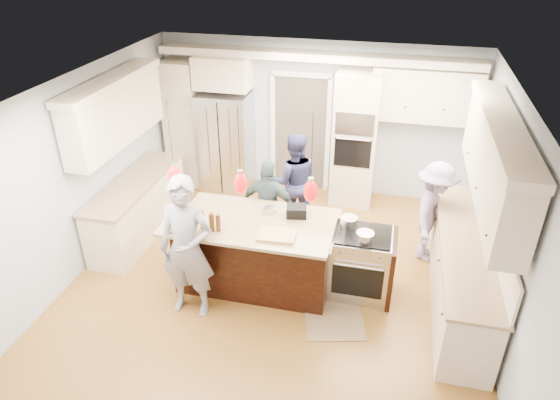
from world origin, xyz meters
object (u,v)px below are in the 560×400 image
Objects in this scene: kitchen_island at (257,250)px; person_far_left at (294,181)px; refrigerator at (226,142)px; island_range at (362,263)px; person_bar_end at (187,248)px.

person_far_left is (0.18, 1.53, 0.31)m from kitchen_island.
person_far_left is at bearing 83.46° from kitchen_island.
refrigerator reaches higher than island_range.
island_range is at bearing 116.27° from person_far_left.
refrigerator is 0.86× the size of kitchen_island.
refrigerator is 3.71m from island_range.
island_range is 0.49× the size of person_bar_end.
person_bar_end is at bearing -79.02° from refrigerator.
person_bar_end is (0.65, -3.35, 0.04)m from refrigerator.
person_bar_end is at bearing -157.39° from island_range.
kitchen_island is 1.57m from person_far_left.
island_range is at bearing 22.23° from person_bar_end.
person_bar_end is 2.46m from person_far_left.
island_range is 1.94m from person_far_left.
kitchen_island is 2.28× the size of island_range.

